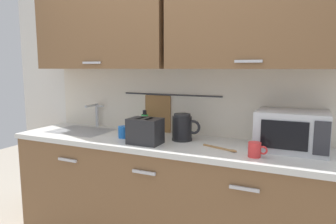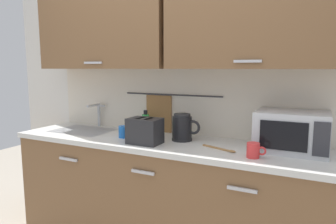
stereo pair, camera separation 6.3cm
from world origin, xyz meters
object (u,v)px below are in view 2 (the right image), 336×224
wooden_spoon (223,149)px  dish_soap_bottle (146,123)px  mug_by_kettle (254,150)px  mug_near_sink (124,132)px  microwave (292,131)px  toaster (145,131)px  electric_kettle (183,128)px

wooden_spoon → dish_soap_bottle: bearing=161.0°
dish_soap_bottle → mug_by_kettle: size_ratio=1.63×
mug_near_sink → mug_by_kettle: size_ratio=1.00×
microwave → mug_near_sink: bearing=-172.4°
microwave → mug_by_kettle: microwave is taller
mug_near_sink → wooden_spoon: (0.82, -0.02, -0.04)m
dish_soap_bottle → mug_near_sink: (-0.06, -0.25, -0.04)m
mug_near_sink → toaster: bearing=-20.1°
toaster → dish_soap_bottle: bearing=119.6°
electric_kettle → mug_near_sink: size_ratio=1.89×
mug_by_kettle → dish_soap_bottle: bearing=160.4°
dish_soap_bottle → toaster: 0.39m
toaster → mug_by_kettle: 0.80m
mug_near_sink → mug_by_kettle: (1.05, -0.11, 0.00)m
wooden_spoon → mug_by_kettle: bearing=-21.7°
electric_kettle → wooden_spoon: size_ratio=0.84×
microwave → dish_soap_bottle: size_ratio=2.35×
electric_kettle → toaster: 0.30m
wooden_spoon → electric_kettle: bearing=159.0°
microwave → toaster: 1.02m
microwave → toaster: bearing=-165.5°
microwave → mug_near_sink: (-1.24, -0.17, -0.09)m
mug_by_kettle → wooden_spoon: size_ratio=0.45×
electric_kettle → toaster: (-0.21, -0.21, -0.01)m
toaster → mug_by_kettle: size_ratio=2.13×
mug_near_sink → wooden_spoon: size_ratio=0.45×
microwave → mug_near_sink: 1.25m
mug_by_kettle → mug_near_sink: bearing=174.2°
electric_kettle → mug_by_kettle: bearing=-21.2°
dish_soap_bottle → wooden_spoon: size_ratio=0.73×
toaster → wooden_spoon: (0.57, 0.07, -0.09)m
dish_soap_bottle → toaster: bearing=-60.4°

